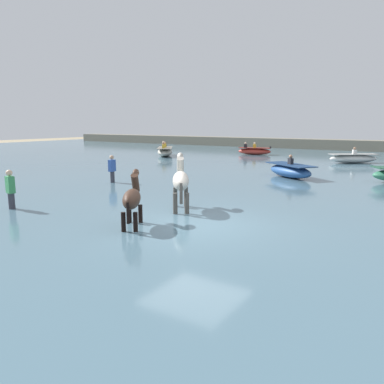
# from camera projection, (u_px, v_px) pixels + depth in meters

# --- Properties ---
(ground_plane) EXTENTS (120.00, 120.00, 0.00)m
(ground_plane) POSITION_uv_depth(u_px,v_px,m) (196.00, 237.00, 10.38)
(ground_plane) COLOR gray
(water_surface) EXTENTS (90.00, 90.00, 0.36)m
(water_surface) POSITION_uv_depth(u_px,v_px,m) (304.00, 183.00, 18.61)
(water_surface) COLOR #476675
(water_surface) RESTS_ON ground
(horse_lead_dark_bay) EXTENTS (1.15, 1.56, 1.82)m
(horse_lead_dark_bay) POSITION_uv_depth(u_px,v_px,m) (132.00, 200.00, 10.02)
(horse_lead_dark_bay) COLOR #382319
(horse_lead_dark_bay) RESTS_ON ground
(horse_trailing_pinto) EXTENTS (1.41, 1.78, 2.12)m
(horse_trailing_pinto) POSITION_uv_depth(u_px,v_px,m) (181.00, 182.00, 11.95)
(horse_trailing_pinto) COLOR beige
(horse_trailing_pinto) RESTS_ON ground
(boat_mid_outer) EXTENTS (2.97, 1.71, 1.08)m
(boat_mid_outer) POSITION_uv_depth(u_px,v_px,m) (254.00, 151.00, 32.72)
(boat_mid_outer) COLOR #BC382D
(boat_mid_outer) RESTS_ON water_surface
(boat_far_offshore) EXTENTS (3.30, 2.84, 1.10)m
(boat_far_offshore) POSITION_uv_depth(u_px,v_px,m) (353.00, 158.00, 25.97)
(boat_far_offshore) COLOR silver
(boat_far_offshore) RESTS_ON water_surface
(boat_mid_channel) EXTENTS (3.13, 3.80, 1.19)m
(boat_mid_channel) POSITION_uv_depth(u_px,v_px,m) (165.00, 152.00, 31.44)
(boat_mid_channel) COLOR #B2AD9E
(boat_mid_channel) RESTS_ON water_surface
(boat_near_starboard) EXTENTS (3.14, 2.72, 1.15)m
(boat_near_starboard) POSITION_uv_depth(u_px,v_px,m) (290.00, 171.00, 19.14)
(boat_near_starboard) COLOR #28518E
(boat_near_starboard) RESTS_ON water_surface
(person_wading_mid) EXTENTS (0.22, 0.33, 1.63)m
(person_wading_mid) POSITION_uv_depth(u_px,v_px,m) (112.00, 172.00, 17.45)
(person_wading_mid) COLOR #383842
(person_wading_mid) RESTS_ON ground
(person_onlooker_right) EXTENTS (0.35, 0.26, 1.63)m
(person_onlooker_right) POSITION_uv_depth(u_px,v_px,m) (11.00, 193.00, 12.11)
(person_onlooker_right) COLOR #383842
(person_onlooker_right) RESTS_ON ground
(far_shoreline) EXTENTS (80.00, 2.40, 1.39)m
(far_shoreline) POSITION_uv_depth(u_px,v_px,m) (372.00, 148.00, 37.00)
(far_shoreline) COLOR #706B5B
(far_shoreline) RESTS_ON ground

